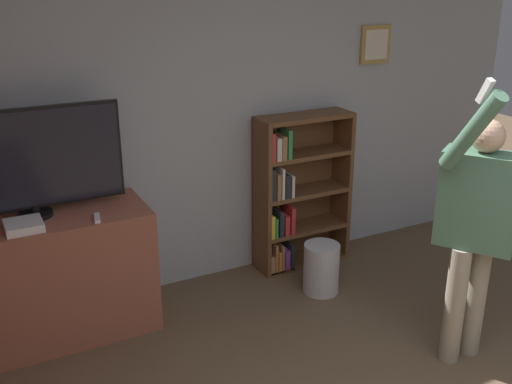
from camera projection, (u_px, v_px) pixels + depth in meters
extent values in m
cube|color=#9EA3A8|center=(202.00, 115.00, 4.57)|extent=(6.13, 0.06, 2.70)
cube|color=#AD8942|center=(375.00, 44.00, 5.06)|extent=(0.30, 0.02, 0.32)
cube|color=beige|center=(376.00, 45.00, 5.05)|extent=(0.23, 0.01, 0.25)
cube|color=#93513D|center=(45.00, 279.00, 4.02)|extent=(1.42, 0.59, 0.88)
cylinder|color=black|center=(36.00, 214.00, 3.90)|extent=(0.22, 0.22, 0.03)
cylinder|color=black|center=(35.00, 208.00, 3.88)|extent=(0.06, 0.06, 0.05)
cube|color=black|center=(28.00, 159.00, 3.77)|extent=(1.18, 0.04, 0.65)
cube|color=black|center=(29.00, 160.00, 3.75)|extent=(1.15, 0.01, 0.62)
cube|color=white|center=(24.00, 226.00, 3.69)|extent=(0.22, 0.22, 0.05)
cube|color=white|center=(97.00, 218.00, 3.85)|extent=(0.06, 0.14, 0.02)
cube|color=brown|center=(262.00, 199.00, 4.84)|extent=(0.04, 0.28, 1.31)
cube|color=brown|center=(341.00, 184.00, 5.17)|extent=(0.04, 0.28, 1.31)
cube|color=brown|center=(295.00, 187.00, 5.12)|extent=(0.81, 0.01, 1.31)
cube|color=brown|center=(301.00, 260.00, 5.23)|extent=(0.74, 0.28, 0.04)
cube|color=brown|center=(302.00, 227.00, 5.12)|extent=(0.74, 0.28, 0.04)
cube|color=brown|center=(303.00, 192.00, 5.01)|extent=(0.74, 0.28, 0.04)
cube|color=brown|center=(304.00, 154.00, 4.89)|extent=(0.74, 0.28, 0.04)
cube|color=brown|center=(305.00, 117.00, 4.79)|extent=(0.74, 0.28, 0.04)
cube|color=#99663D|center=(267.00, 261.00, 5.03)|extent=(0.04, 0.24, 0.16)
cube|color=#99663D|center=(271.00, 255.00, 5.02)|extent=(0.02, 0.21, 0.26)
cube|color=orange|center=(275.00, 259.00, 5.04)|extent=(0.02, 0.20, 0.18)
cube|color=#99663D|center=(277.00, 255.00, 5.05)|extent=(0.03, 0.23, 0.24)
cube|color=#7A3889|center=(280.00, 256.00, 5.09)|extent=(0.04, 0.26, 0.19)
cube|color=#232328|center=(286.00, 253.00, 5.11)|extent=(0.03, 0.26, 0.22)
cube|color=gold|center=(267.00, 224.00, 4.91)|extent=(0.03, 0.23, 0.19)
cube|color=#338447|center=(271.00, 225.00, 4.91)|extent=(0.02, 0.20, 0.17)
cube|color=#232328|center=(276.00, 221.00, 4.93)|extent=(0.04, 0.22, 0.21)
cube|color=red|center=(281.00, 222.00, 4.97)|extent=(0.04, 0.24, 0.17)
cube|color=red|center=(287.00, 218.00, 4.97)|extent=(0.03, 0.21, 0.23)
cube|color=#232328|center=(268.00, 183.00, 4.77)|extent=(0.04, 0.20, 0.26)
cube|color=#99663D|center=(273.00, 184.00, 4.81)|extent=(0.03, 0.23, 0.22)
cube|color=beige|center=(278.00, 181.00, 4.81)|extent=(0.02, 0.20, 0.25)
cube|color=#232328|center=(281.00, 183.00, 4.85)|extent=(0.04, 0.24, 0.20)
cube|color=beige|center=(288.00, 184.00, 4.86)|extent=(0.02, 0.20, 0.18)
cube|color=red|center=(268.00, 145.00, 4.67)|extent=(0.03, 0.22, 0.22)
cube|color=beige|center=(273.00, 147.00, 4.69)|extent=(0.04, 0.21, 0.18)
cube|color=#99663D|center=(278.00, 146.00, 4.71)|extent=(0.04, 0.22, 0.19)
cube|color=#338447|center=(284.00, 143.00, 4.72)|extent=(0.03, 0.20, 0.23)
cylinder|color=gray|center=(455.00, 305.00, 3.79)|extent=(0.13, 0.13, 0.80)
cylinder|color=gray|center=(475.00, 298.00, 3.87)|extent=(0.13, 0.13, 0.80)
cube|color=#477056|center=(479.00, 200.00, 3.59)|extent=(0.44, 0.51, 0.60)
sphere|color=tan|center=(488.00, 136.00, 3.45)|extent=(0.20, 0.20, 0.20)
cylinder|color=#477056|center=(509.00, 196.00, 3.71)|extent=(0.09, 0.09, 0.55)
cylinder|color=#477056|center=(472.00, 132.00, 3.22)|extent=(0.09, 0.39, 0.50)
cube|color=white|center=(485.00, 91.00, 3.09)|extent=(0.04, 0.09, 0.14)
cylinder|color=#B7B7BC|center=(321.00, 268.00, 4.68)|extent=(0.28, 0.28, 0.40)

